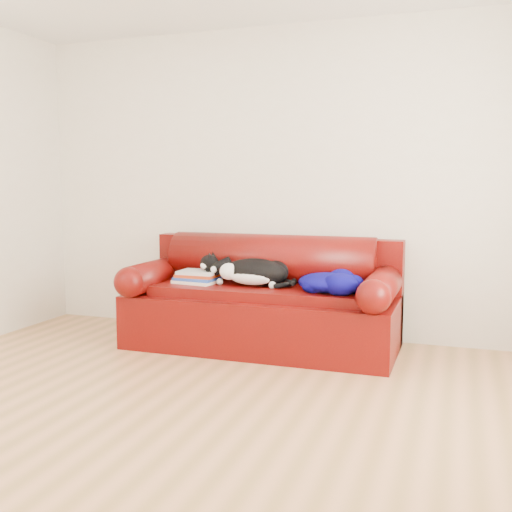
% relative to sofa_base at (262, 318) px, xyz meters
% --- Properties ---
extents(ground, '(4.50, 4.50, 0.00)m').
position_rel_sofa_base_xyz_m(ground, '(0.02, -1.49, -0.24)').
color(ground, olive).
rests_on(ground, ground).
extents(room_shell, '(4.52, 4.02, 2.61)m').
position_rel_sofa_base_xyz_m(room_shell, '(0.14, -1.48, 1.43)').
color(room_shell, beige).
rests_on(room_shell, ground).
extents(sofa_base, '(2.10, 0.90, 0.50)m').
position_rel_sofa_base_xyz_m(sofa_base, '(0.00, 0.00, 0.00)').
color(sofa_base, '#3F0205').
rests_on(sofa_base, ground).
extents(sofa_back, '(2.10, 1.01, 0.88)m').
position_rel_sofa_base_xyz_m(sofa_back, '(-0.00, 0.24, 0.30)').
color(sofa_back, '#3F0205').
rests_on(sofa_back, ground).
extents(book_stack, '(0.36, 0.30, 0.10)m').
position_rel_sofa_base_xyz_m(book_stack, '(-0.52, -0.07, 0.31)').
color(book_stack, white).
rests_on(book_stack, sofa_base).
extents(cat, '(0.76, 0.39, 0.27)m').
position_rel_sofa_base_xyz_m(cat, '(-0.05, -0.05, 0.36)').
color(cat, black).
rests_on(cat, sofa_base).
extents(blanket, '(0.56, 0.57, 0.16)m').
position_rel_sofa_base_xyz_m(blanket, '(0.56, -0.10, 0.33)').
color(blanket, '#04024A').
rests_on(blanket, sofa_base).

